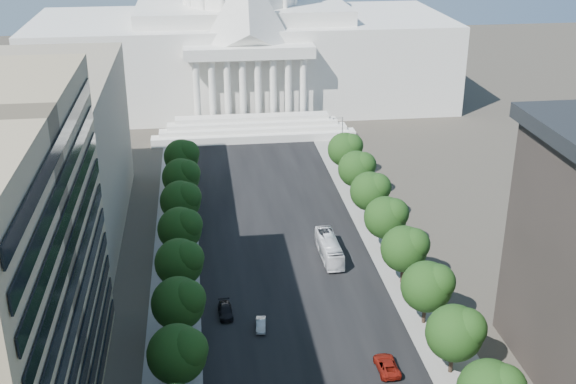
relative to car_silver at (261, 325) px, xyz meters
name	(u,v)px	position (x,y,z in m)	size (l,w,h in m)	color
road_asphalt	(280,239)	(6.28, 28.58, -0.66)	(30.00, 260.00, 0.01)	black
sidewalk_left	(177,245)	(-12.72, 28.58, -0.66)	(8.00, 260.00, 0.02)	gray
sidewalk_right	(381,234)	(25.28, 28.58, -0.66)	(8.00, 260.00, 0.02)	gray
capitol	(242,34)	(6.28, 123.47, 19.35)	(120.00, 56.00, 73.00)	white
office_block_left_far	(11,156)	(-41.72, 38.58, 14.34)	(38.00, 52.00, 30.00)	gray
tree_l_d	(180,353)	(-11.38, -13.62, 5.80)	(7.79, 7.60, 9.97)	#33261C
tree_l_e	(180,302)	(-11.38, -1.62, 5.80)	(7.79, 7.60, 9.97)	#33261C
tree_l_f	(181,261)	(-11.38, 10.38, 5.80)	(7.79, 7.60, 9.97)	#33261C
tree_l_g	(182,228)	(-11.38, 22.38, 5.80)	(7.79, 7.60, 9.97)	#33261C
tree_l_h	(182,200)	(-11.38, 34.38, 5.80)	(7.79, 7.60, 9.97)	#33261C
tree_l_i	(183,176)	(-11.38, 46.38, 5.80)	(7.79, 7.60, 9.97)	#33261C
tree_l_j	(183,156)	(-11.38, 58.38, 5.80)	(7.79, 7.60, 9.97)	#33261C
tree_r_d	(457,332)	(24.62, -13.62, 5.80)	(7.79, 7.60, 9.97)	#33261C
tree_r_e	(429,285)	(24.62, -1.62, 5.80)	(7.79, 7.60, 9.97)	#33261C
tree_r_f	(406,248)	(24.62, 10.38, 5.80)	(7.79, 7.60, 9.97)	#33261C
tree_r_g	(388,216)	(24.62, 22.38, 5.80)	(7.79, 7.60, 9.97)	#33261C
tree_r_h	(372,190)	(24.62, 34.38, 5.80)	(7.79, 7.60, 9.97)	#33261C
tree_r_i	(358,168)	(24.62, 46.38, 5.80)	(7.79, 7.60, 9.97)	#33261C
tree_r_j	(346,149)	(24.62, 58.38, 5.80)	(7.79, 7.60, 9.97)	#33261C
streetlight_c	(439,288)	(26.18, -1.42, 5.17)	(2.61, 0.44, 9.00)	gray
streetlight_d	(394,216)	(26.18, 23.58, 5.17)	(2.61, 0.44, 9.00)	gray
streetlight_e	(363,167)	(26.18, 48.58, 5.17)	(2.61, 0.44, 9.00)	gray
streetlight_f	(340,130)	(26.18, 73.58, 5.17)	(2.61, 0.44, 9.00)	gray
car_silver	(261,325)	(0.00, 0.00, 0.00)	(1.39, 3.98, 1.31)	#9DA0A5
car_red	(387,365)	(15.87, -12.07, 0.16)	(2.69, 5.84, 1.62)	maroon
car_dark_b	(225,311)	(-5.00, 4.33, 0.09)	(2.09, 5.14, 1.49)	black
city_bus	(329,248)	(13.96, 20.64, 1.11)	(2.96, 12.65, 3.52)	white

